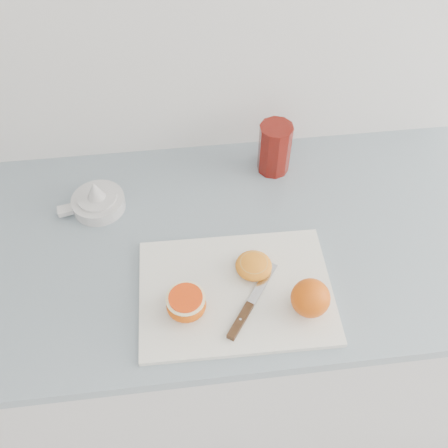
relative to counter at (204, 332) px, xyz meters
name	(u,v)px	position (x,y,z in m)	size (l,w,h in m)	color
counter	(204,332)	(0.00, 0.00, 0.00)	(2.37, 0.64, 0.89)	silver
cutting_board	(236,291)	(0.06, -0.15, 0.45)	(0.39, 0.28, 0.01)	silver
whole_orange	(310,298)	(0.20, -0.21, 0.49)	(0.08, 0.08, 0.08)	orange
half_orange	(186,304)	(-0.04, -0.18, 0.48)	(0.08, 0.08, 0.05)	orange
squeezed_shell	(254,266)	(0.11, -0.11, 0.47)	(0.08, 0.08, 0.03)	orange
paring_knife	(244,314)	(0.07, -0.21, 0.46)	(0.13, 0.17, 0.01)	#452911
citrus_juicer	(97,201)	(-0.22, 0.12, 0.47)	(0.15, 0.12, 0.08)	silver
red_tumbler	(274,150)	(0.20, 0.20, 0.50)	(0.08, 0.08, 0.13)	maroon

